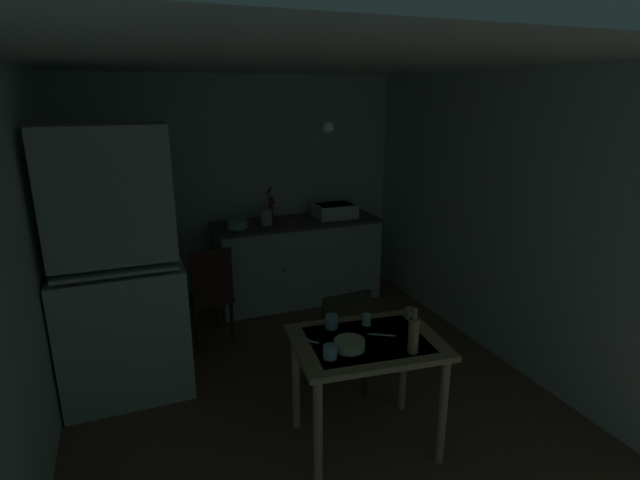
% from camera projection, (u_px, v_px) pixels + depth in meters
% --- Properties ---
extents(ground_plane, '(4.97, 4.97, 0.00)m').
position_uv_depth(ground_plane, '(304.00, 385.00, 3.96)').
color(ground_plane, brown).
extents(wall_back, '(3.62, 0.10, 2.45)m').
position_uv_depth(wall_back, '(240.00, 190.00, 5.42)').
color(wall_back, beige).
rests_on(wall_back, ground).
extents(wall_left, '(0.10, 4.07, 2.45)m').
position_uv_depth(wall_left, '(20.00, 271.00, 2.97)').
color(wall_left, beige).
rests_on(wall_left, ground).
extents(wall_right, '(0.10, 4.07, 2.45)m').
position_uv_depth(wall_right, '(500.00, 217.00, 4.25)').
color(wall_right, beige).
rests_on(wall_right, ground).
extents(ceiling_slab, '(3.62, 4.07, 0.10)m').
position_uv_depth(ceiling_slab, '(300.00, 54.00, 3.25)').
color(ceiling_slab, silver).
extents(hutch_cabinet, '(0.91, 0.49, 2.05)m').
position_uv_depth(hutch_cabinet, '(118.00, 279.00, 3.58)').
color(hutch_cabinet, '#B3BBA7').
rests_on(hutch_cabinet, ground).
extents(counter_cabinet, '(1.80, 0.64, 0.92)m').
position_uv_depth(counter_cabinet, '(298.00, 261.00, 5.50)').
color(counter_cabinet, '#B3BBA7').
rests_on(counter_cabinet, ground).
extents(sink_basin, '(0.44, 0.34, 0.15)m').
position_uv_depth(sink_basin, '(335.00, 210.00, 5.51)').
color(sink_basin, white).
rests_on(sink_basin, counter_cabinet).
extents(hand_pump, '(0.05, 0.27, 0.39)m').
position_uv_depth(hand_pump, '(271.00, 207.00, 5.27)').
color(hand_pump, maroon).
rests_on(hand_pump, counter_cabinet).
extents(mixing_bowl_counter, '(0.21, 0.21, 0.08)m').
position_uv_depth(mixing_bowl_counter, '(237.00, 224.00, 5.08)').
color(mixing_bowl_counter, '#ADD1C1').
rests_on(mixing_bowl_counter, counter_cabinet).
extents(stoneware_crock, '(0.13, 0.13, 0.16)m').
position_uv_depth(stoneware_crock, '(266.00, 217.00, 5.20)').
color(stoneware_crock, beige).
rests_on(stoneware_crock, counter_cabinet).
extents(dining_table, '(0.99, 0.79, 0.77)m').
position_uv_depth(dining_table, '(367.00, 357.00, 3.13)').
color(dining_table, tan).
rests_on(dining_table, ground).
extents(chair_far_side, '(0.42, 0.42, 0.88)m').
position_uv_depth(chair_far_side, '(339.00, 340.00, 3.72)').
color(chair_far_side, '#37241C').
rests_on(chair_far_side, ground).
extents(chair_by_counter, '(0.47, 0.47, 0.94)m').
position_uv_depth(chair_by_counter, '(209.00, 294.00, 4.51)').
color(chair_by_counter, '#392016').
rests_on(chair_by_counter, ground).
extents(serving_bowl_wide, '(0.19, 0.19, 0.06)m').
position_uv_depth(serving_bowl_wide, '(349.00, 344.00, 2.97)').
color(serving_bowl_wide, beige).
rests_on(serving_bowl_wide, dining_table).
extents(mug_tall, '(0.08, 0.08, 0.08)m').
position_uv_depth(mug_tall, '(330.00, 352.00, 2.87)').
color(mug_tall, '#9EB2C6').
rests_on(mug_tall, dining_table).
extents(mug_dark, '(0.08, 0.08, 0.09)m').
position_uv_depth(mug_dark, '(331.00, 322.00, 3.24)').
color(mug_dark, '#9EB2C6').
rests_on(mug_dark, dining_table).
extents(teacup_cream, '(0.08, 0.08, 0.07)m').
position_uv_depth(teacup_cream, '(410.00, 313.00, 3.39)').
color(teacup_cream, tan).
rests_on(teacup_cream, dining_table).
extents(teacup_mint, '(0.06, 0.06, 0.07)m').
position_uv_depth(teacup_mint, '(366.00, 320.00, 3.28)').
color(teacup_mint, '#ADD1C1').
rests_on(teacup_mint, dining_table).
extents(glass_bottle, '(0.07, 0.07, 0.29)m').
position_uv_depth(glass_bottle, '(414.00, 334.00, 2.91)').
color(glass_bottle, olive).
rests_on(glass_bottle, dining_table).
extents(table_knife, '(0.16, 0.10, 0.00)m').
position_uv_depth(table_knife, '(382.00, 335.00, 3.15)').
color(table_knife, silver).
rests_on(table_knife, dining_table).
extents(teaspoon_near_bowl, '(0.11, 0.12, 0.00)m').
position_uv_depth(teaspoon_near_bowl, '(309.00, 341.00, 3.08)').
color(teaspoon_near_bowl, beige).
rests_on(teaspoon_near_bowl, dining_table).
extents(pendant_bulb, '(0.08, 0.08, 0.08)m').
position_uv_depth(pendant_bulb, '(328.00, 127.00, 3.41)').
color(pendant_bulb, '#F9EFCC').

